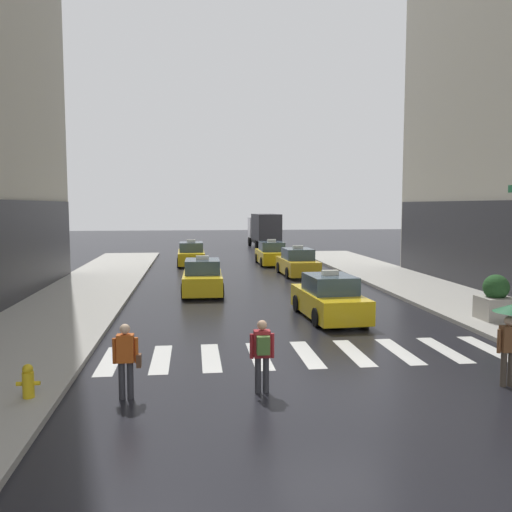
# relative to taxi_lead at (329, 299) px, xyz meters

# --- Properties ---
(ground_plane) EXTENTS (160.00, 160.00, 0.00)m
(ground_plane) POSITION_rel_taxi_lead_xyz_m (-1.84, -7.70, -0.72)
(ground_plane) COLOR black
(crosswalk_markings) EXTENTS (11.30, 2.80, 0.01)m
(crosswalk_markings) POSITION_rel_taxi_lead_xyz_m (-1.84, -4.70, -0.72)
(crosswalk_markings) COLOR silver
(crosswalk_markings) RESTS_ON ground
(taxi_lead) EXTENTS (2.13, 4.63, 1.80)m
(taxi_lead) POSITION_rel_taxi_lead_xyz_m (0.00, 0.00, 0.00)
(taxi_lead) COLOR yellow
(taxi_lead) RESTS_ON ground
(taxi_second) EXTENTS (2.00, 4.57, 1.80)m
(taxi_second) POSITION_rel_taxi_lead_xyz_m (-4.55, 6.30, 0.00)
(taxi_second) COLOR yellow
(taxi_second) RESTS_ON ground
(taxi_third) EXTENTS (2.04, 4.59, 1.80)m
(taxi_third) POSITION_rel_taxi_lead_xyz_m (1.21, 12.20, 0.00)
(taxi_third) COLOR gold
(taxi_third) RESTS_ON ground
(taxi_fourth) EXTENTS (1.97, 4.56, 1.80)m
(taxi_fourth) POSITION_rel_taxi_lead_xyz_m (-5.10, 18.53, 0.00)
(taxi_fourth) COLOR yellow
(taxi_fourth) RESTS_ON ground
(taxi_fifth) EXTENTS (1.96, 4.56, 1.80)m
(taxi_fifth) POSITION_rel_taxi_lead_xyz_m (0.54, 18.27, 0.00)
(taxi_fifth) COLOR yellow
(taxi_fifth) RESTS_ON ground
(box_truck) EXTENTS (2.52, 7.62, 3.35)m
(box_truck) POSITION_rel_taxi_lead_xyz_m (2.03, 33.19, 1.13)
(box_truck) COLOR #2D2D2D
(box_truck) RESTS_ON ground
(pedestrian_with_umbrella) EXTENTS (0.96, 0.96, 1.94)m
(pedestrian_with_umbrella) POSITION_rel_taxi_lead_xyz_m (2.26, -7.88, 0.79)
(pedestrian_with_umbrella) COLOR #473D33
(pedestrian_with_umbrella) RESTS_ON ground
(pedestrian_with_backpack) EXTENTS (0.55, 0.43, 1.65)m
(pedestrian_with_backpack) POSITION_rel_taxi_lead_xyz_m (-3.50, -7.68, 0.25)
(pedestrian_with_backpack) COLOR #333338
(pedestrian_with_backpack) RESTS_ON ground
(pedestrian_with_handbag) EXTENTS (0.60, 0.24, 1.65)m
(pedestrian_with_handbag) POSITION_rel_taxi_lead_xyz_m (-6.45, -7.68, 0.21)
(pedestrian_with_handbag) COLOR #333338
(pedestrian_with_handbag) RESTS_ON ground
(fire_hydrant) EXTENTS (0.48, 0.24, 0.72)m
(fire_hydrant) POSITION_rel_taxi_lead_xyz_m (-8.46, -7.77, -0.22)
(fire_hydrant) COLOR gold
(fire_hydrant) RESTS_ON curb_left
(planter_near_corner) EXTENTS (1.10, 1.10, 1.60)m
(planter_near_corner) POSITION_rel_taxi_lead_xyz_m (5.61, -1.59, 0.15)
(planter_near_corner) COLOR #A8A399
(planter_near_corner) RESTS_ON curb_right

